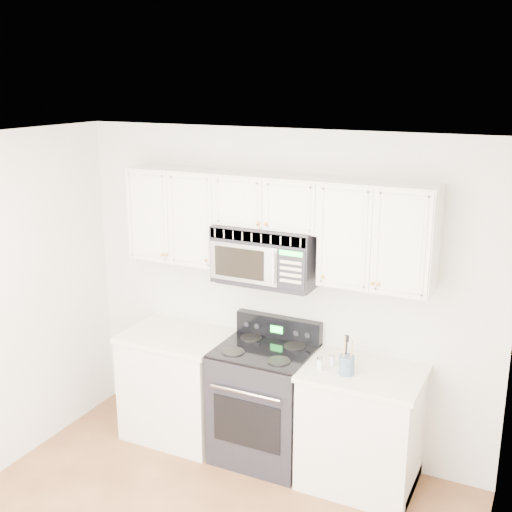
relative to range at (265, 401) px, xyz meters
The scene contains 9 objects.
room 1.66m from the range, 90.21° to the right, with size 3.51×3.51×2.61m.
base_cabinet_left 0.81m from the range, behind, with size 0.86×0.65×0.92m.
base_cabinet_right 0.80m from the range, ahead, with size 0.86×0.65×0.92m.
range is the anchor object (origin of this frame).
upper_cabinets 1.46m from the range, 92.20° to the left, with size 2.44×0.37×0.75m.
microwave 1.19m from the range, 105.57° to the left, with size 0.79×0.45×0.44m.
utensil_crock 0.87m from the range, ahead, with size 0.11×0.11×0.30m.
shaker_salt 0.74m from the range, ahead, with size 0.04×0.04×0.09m.
shaker_pepper 0.72m from the range, 15.25° to the right, with size 0.04×0.04×0.11m.
Camera 1 is at (1.95, -2.71, 2.96)m, focal length 45.00 mm.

